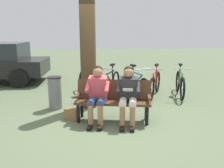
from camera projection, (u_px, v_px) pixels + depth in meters
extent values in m
plane|color=#566647|center=(108.00, 122.00, 5.12)|extent=(40.00, 40.00, 0.00)
cube|color=#51331E|center=(113.00, 102.00, 5.08)|extent=(1.65, 0.69, 0.05)
cube|color=#51331E|center=(114.00, 89.00, 5.21)|extent=(1.60, 0.39, 0.42)
cube|color=#51331E|center=(149.00, 97.00, 4.98)|extent=(0.12, 0.40, 0.05)
cube|color=#51331E|center=(78.00, 95.00, 5.12)|extent=(0.12, 0.40, 0.05)
cylinder|color=black|center=(147.00, 116.00, 4.90)|extent=(0.07, 0.07, 0.40)
cylinder|color=black|center=(78.00, 114.00, 5.03)|extent=(0.07, 0.07, 0.40)
cylinder|color=black|center=(146.00, 110.00, 5.23)|extent=(0.07, 0.07, 0.40)
cylinder|color=black|center=(82.00, 108.00, 5.36)|extent=(0.07, 0.07, 0.40)
cube|color=#262628|center=(128.00, 89.00, 5.01)|extent=(0.42, 0.36, 0.55)
sphere|color=#A87554|center=(129.00, 73.00, 4.91)|extent=(0.21, 0.21, 0.21)
sphere|color=black|center=(129.00, 71.00, 4.93)|extent=(0.20, 0.20, 0.20)
cylinder|color=white|center=(133.00, 102.00, 4.85)|extent=(0.21, 0.42, 0.15)
cylinder|color=#A87554|center=(132.00, 118.00, 4.72)|extent=(0.11, 0.11, 0.45)
cube|color=black|center=(132.00, 129.00, 4.66)|extent=(0.12, 0.23, 0.07)
cylinder|color=#262628|center=(138.00, 88.00, 4.86)|extent=(0.14, 0.32, 0.23)
cylinder|color=white|center=(123.00, 102.00, 4.87)|extent=(0.21, 0.42, 0.15)
cylinder|color=#A87554|center=(122.00, 118.00, 4.74)|extent=(0.11, 0.11, 0.45)
cube|color=black|center=(122.00, 128.00, 4.68)|extent=(0.12, 0.23, 0.07)
cylinder|color=#262628|center=(118.00, 87.00, 4.90)|extent=(0.14, 0.32, 0.23)
cube|color=silver|center=(128.00, 90.00, 4.70)|extent=(0.22, 0.15, 0.09)
cube|color=#D84C59|center=(98.00, 88.00, 5.07)|extent=(0.42, 0.36, 0.55)
sphere|color=#A87554|center=(98.00, 72.00, 4.97)|extent=(0.21, 0.21, 0.21)
sphere|color=black|center=(98.00, 70.00, 4.99)|extent=(0.20, 0.20, 0.20)
cylinder|color=#334772|center=(102.00, 101.00, 4.91)|extent=(0.21, 0.42, 0.15)
cylinder|color=#A87554|center=(100.00, 117.00, 4.78)|extent=(0.11, 0.11, 0.45)
cube|color=black|center=(100.00, 128.00, 4.72)|extent=(0.12, 0.23, 0.07)
cylinder|color=#D84C59|center=(107.00, 87.00, 4.92)|extent=(0.14, 0.32, 0.23)
cylinder|color=#334772|center=(92.00, 101.00, 4.93)|extent=(0.21, 0.42, 0.15)
cylinder|color=#A87554|center=(91.00, 116.00, 4.80)|extent=(0.11, 0.11, 0.45)
cube|color=black|center=(90.00, 127.00, 4.74)|extent=(0.12, 0.23, 0.07)
cylinder|color=#D84C59|center=(88.00, 87.00, 4.96)|extent=(0.14, 0.32, 0.23)
cube|color=olive|center=(72.00, 114.00, 5.24)|extent=(0.33, 0.25, 0.24)
cylinder|color=#4C3823|center=(88.00, 47.00, 5.79)|extent=(0.38, 0.38, 3.04)
cylinder|color=slate|center=(55.00, 93.00, 5.91)|extent=(0.32, 0.32, 0.78)
cylinder|color=black|center=(54.00, 77.00, 5.82)|extent=(0.34, 0.34, 0.03)
torus|color=black|center=(182.00, 89.00, 6.61)|extent=(0.20, 0.66, 0.66)
cylinder|color=silver|center=(182.00, 89.00, 6.61)|extent=(0.06, 0.07, 0.06)
torus|color=black|center=(178.00, 81.00, 7.59)|extent=(0.20, 0.66, 0.66)
cylinder|color=silver|center=(178.00, 81.00, 7.59)|extent=(0.06, 0.07, 0.06)
cylinder|color=#337238|center=(181.00, 72.00, 7.02)|extent=(0.17, 0.63, 0.04)
cylinder|color=#337238|center=(181.00, 79.00, 6.98)|extent=(0.16, 0.59, 0.43)
cylinder|color=#337238|center=(180.00, 74.00, 7.21)|extent=(0.04, 0.04, 0.55)
cube|color=black|center=(180.00, 65.00, 7.15)|extent=(0.13, 0.23, 0.05)
cylinder|color=#B2B2B7|center=(183.00, 69.00, 6.58)|extent=(0.48, 0.13, 0.03)
torus|color=black|center=(152.00, 89.00, 6.58)|extent=(0.32, 0.63, 0.66)
cylinder|color=silver|center=(152.00, 89.00, 6.58)|extent=(0.07, 0.07, 0.06)
torus|color=black|center=(158.00, 82.00, 7.51)|extent=(0.32, 0.63, 0.66)
cylinder|color=silver|center=(158.00, 82.00, 7.51)|extent=(0.07, 0.07, 0.06)
cylinder|color=#B71414|center=(155.00, 72.00, 6.96)|extent=(0.29, 0.60, 0.04)
cylinder|color=#B71414|center=(155.00, 80.00, 6.93)|extent=(0.27, 0.56, 0.43)
cylinder|color=#B71414|center=(156.00, 74.00, 7.15)|extent=(0.04, 0.04, 0.55)
cube|color=black|center=(157.00, 65.00, 7.08)|extent=(0.17, 0.24, 0.05)
cylinder|color=#B2B2B7|center=(153.00, 69.00, 6.55)|extent=(0.45, 0.22, 0.03)
torus|color=black|center=(144.00, 90.00, 6.49)|extent=(0.27, 0.64, 0.66)
cylinder|color=silver|center=(144.00, 90.00, 6.49)|extent=(0.07, 0.07, 0.06)
torus|color=black|center=(128.00, 82.00, 7.41)|extent=(0.27, 0.64, 0.66)
cylinder|color=silver|center=(128.00, 82.00, 7.41)|extent=(0.07, 0.07, 0.06)
cylinder|color=#1E519E|center=(136.00, 73.00, 6.86)|extent=(0.24, 0.61, 0.04)
cylinder|color=#1E519E|center=(137.00, 80.00, 6.83)|extent=(0.23, 0.58, 0.43)
cylinder|color=#1E519E|center=(133.00, 75.00, 7.04)|extent=(0.04, 0.04, 0.55)
cube|color=black|center=(133.00, 65.00, 6.98)|extent=(0.16, 0.24, 0.05)
cylinder|color=#B2B2B7|center=(143.00, 69.00, 6.46)|extent=(0.46, 0.18, 0.03)
torus|color=black|center=(105.00, 89.00, 6.60)|extent=(0.30, 0.63, 0.66)
cylinder|color=silver|center=(105.00, 89.00, 6.60)|extent=(0.07, 0.07, 0.06)
torus|color=black|center=(116.00, 81.00, 7.55)|extent=(0.30, 0.63, 0.66)
cylinder|color=silver|center=(116.00, 81.00, 7.55)|extent=(0.07, 0.07, 0.06)
cylinder|color=black|center=(111.00, 72.00, 6.99)|extent=(0.28, 0.60, 0.04)
cylinder|color=black|center=(110.00, 79.00, 6.96)|extent=(0.26, 0.57, 0.43)
cylinder|color=black|center=(113.00, 74.00, 7.18)|extent=(0.04, 0.04, 0.55)
cube|color=black|center=(113.00, 65.00, 7.12)|extent=(0.17, 0.24, 0.05)
cylinder|color=#B2B2B7|center=(106.00, 69.00, 6.58)|extent=(0.46, 0.21, 0.03)
torus|color=black|center=(94.00, 89.00, 6.63)|extent=(0.29, 0.64, 0.66)
cylinder|color=silver|center=(94.00, 89.00, 6.63)|extent=(0.07, 0.07, 0.06)
torus|color=black|center=(83.00, 82.00, 7.54)|extent=(0.29, 0.64, 0.66)
cylinder|color=silver|center=(83.00, 82.00, 7.54)|extent=(0.07, 0.07, 0.06)
cylinder|color=#1E519E|center=(88.00, 72.00, 7.00)|extent=(0.26, 0.61, 0.04)
cylinder|color=#1E519E|center=(89.00, 79.00, 6.97)|extent=(0.25, 0.57, 0.43)
cylinder|color=#1E519E|center=(86.00, 74.00, 7.18)|extent=(0.04, 0.04, 0.55)
cube|color=black|center=(86.00, 65.00, 7.12)|extent=(0.16, 0.24, 0.05)
cylinder|color=#B2B2B7|center=(92.00, 69.00, 6.60)|extent=(0.46, 0.20, 0.03)
cylinder|color=black|center=(19.00, 78.00, 8.07)|extent=(0.64, 0.22, 0.64)
cylinder|color=black|center=(33.00, 70.00, 9.82)|extent=(0.64, 0.22, 0.64)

